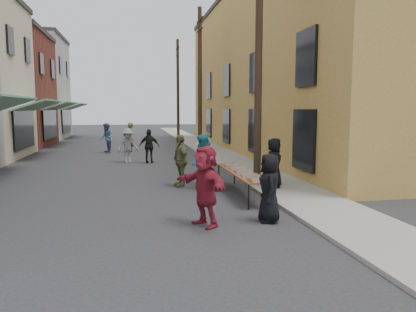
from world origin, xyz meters
name	(u,v)px	position (x,y,z in m)	size (l,w,h in m)	color
ground	(136,212)	(0.00, 0.00, 0.00)	(120.00, 120.00, 0.00)	#28282B
sidewalk	(211,150)	(5.00, 15.00, 0.05)	(2.20, 60.00, 0.10)	gray
building_ochre	(307,73)	(11.10, 14.00, 5.00)	(10.00, 28.00, 10.00)	#A7903B
utility_pole_near	(259,57)	(4.30, 3.00, 4.50)	(0.26, 0.26, 9.00)	#2D2116
utility_pole_mid	(200,80)	(4.30, 15.00, 4.50)	(0.26, 0.26, 9.00)	#2D2116
utility_pole_far	(178,89)	(4.30, 27.00, 4.50)	(0.26, 0.26, 9.00)	#2D2116
serving_table	(241,173)	(3.29, 1.53, 0.71)	(0.70, 4.00, 0.75)	maroon
catering_tray_sausage	(257,179)	(3.29, -0.12, 0.79)	(0.50, 0.33, 0.08)	maroon
catering_tray_foil_b	(250,175)	(3.29, 0.53, 0.79)	(0.50, 0.33, 0.08)	#B2B2B7
catering_tray_buns	(243,172)	(3.29, 1.23, 0.79)	(0.50, 0.33, 0.08)	tan
catering_tray_foil_d	(237,168)	(3.29, 1.93, 0.79)	(0.50, 0.33, 0.08)	#B2B2B7
catering_tray_buns_end	(232,166)	(3.29, 2.63, 0.79)	(0.50, 0.33, 0.08)	tan
condiment_jar_a	(252,181)	(3.07, -0.42, 0.79)	(0.07, 0.07, 0.08)	#A57F26
condiment_jar_b	(251,181)	(3.07, -0.32, 0.79)	(0.07, 0.07, 0.08)	#A57F26
condiment_jar_c	(250,180)	(3.07, -0.22, 0.79)	(0.07, 0.07, 0.08)	#A57F26
cup_stack	(267,180)	(3.49, -0.37, 0.81)	(0.08, 0.08, 0.12)	tan
guest_front_a	(269,188)	(3.15, -1.55, 0.83)	(0.81, 0.53, 1.66)	black
guest_front_b	(206,162)	(2.52, 3.38, 0.85)	(0.62, 0.41, 1.69)	teal
guest_front_c	(202,162)	(2.25, 2.60, 0.94)	(0.91, 0.71, 1.87)	teal
guest_front_d	(203,158)	(2.67, 4.87, 0.78)	(1.01, 0.58, 1.56)	silver
guest_front_e	(180,161)	(1.60, 3.33, 0.91)	(1.07, 0.45, 1.83)	#63693C
guest_queue_back	(205,186)	(1.58, -1.58, 0.95)	(1.76, 0.56, 1.89)	maroon
server	(274,163)	(4.58, 2.06, 0.93)	(0.81, 0.53, 1.65)	black
passerby_left	(128,146)	(-0.24, 10.15, 0.86)	(1.11, 0.64, 1.72)	gray
passerby_mid	(149,146)	(0.82, 9.68, 0.85)	(1.00, 0.42, 1.71)	black
passerby_right	(130,137)	(-0.14, 15.02, 0.93)	(0.68, 0.44, 1.86)	brown
passerby_far	(106,138)	(-1.55, 14.82, 0.92)	(0.90, 0.70, 1.85)	#4E6797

